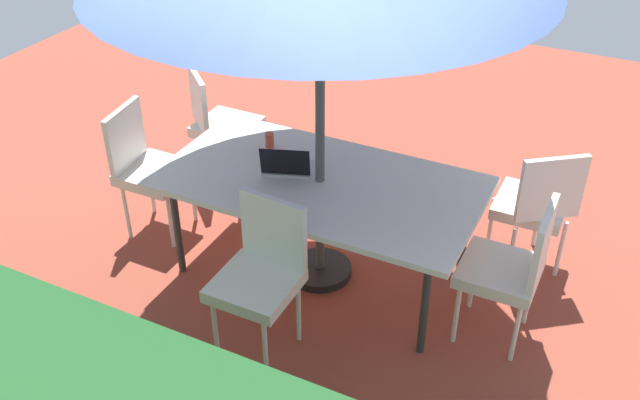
# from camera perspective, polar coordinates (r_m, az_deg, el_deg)

# --- Properties ---
(ground_plane) EXTENTS (10.00, 10.00, 0.02)m
(ground_plane) POSITION_cam_1_polar(r_m,az_deg,el_deg) (5.06, -0.00, -5.91)
(ground_plane) COLOR brown
(dining_table) EXTENTS (2.06, 1.10, 0.77)m
(dining_table) POSITION_cam_1_polar(r_m,az_deg,el_deg) (4.63, -0.00, 1.08)
(dining_table) COLOR silver
(dining_table) RESTS_ON ground_plane
(chair_southeast) EXTENTS (0.59, 0.59, 0.98)m
(chair_southeast) POSITION_cam_1_polar(r_m,az_deg,el_deg) (5.85, -8.02, 6.23)
(chair_southeast) COLOR silver
(chair_southeast) RESTS_ON ground_plane
(chair_west) EXTENTS (0.46, 0.46, 0.98)m
(chair_west) POSITION_cam_1_polar(r_m,az_deg,el_deg) (4.38, 14.95, -5.07)
(chair_west) COLOR silver
(chair_west) RESTS_ON ground_plane
(chair_southwest) EXTENTS (0.58, 0.58, 0.98)m
(chair_southwest) POSITION_cam_1_polar(r_m,az_deg,el_deg) (4.99, 16.80, -0.20)
(chair_southwest) COLOR silver
(chair_southwest) RESTS_ON ground_plane
(chair_east) EXTENTS (0.49, 0.48, 0.98)m
(chair_east) POSITION_cam_1_polar(r_m,az_deg,el_deg) (5.34, -13.56, 2.74)
(chair_east) COLOR silver
(chair_east) RESTS_ON ground_plane
(chair_north) EXTENTS (0.47, 0.48, 0.98)m
(chair_north) POSITION_cam_1_polar(r_m,az_deg,el_deg) (4.21, -4.73, -5.65)
(chair_north) COLOR silver
(chair_north) RESTS_ON ground_plane
(laptop) EXTENTS (0.38, 0.34, 0.21)m
(laptop) POSITION_cam_1_polar(r_m,az_deg,el_deg) (4.67, -2.65, 2.73)
(laptop) COLOR #B7B7BC
(laptop) RESTS_ON dining_table
(cup) EXTENTS (0.06, 0.06, 0.11)m
(cup) POSITION_cam_1_polar(r_m,az_deg,el_deg) (4.97, -4.02, 4.77)
(cup) COLOR #CC4C33
(cup) RESTS_ON dining_table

